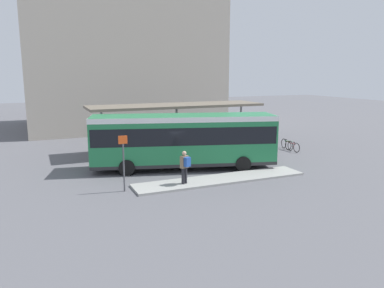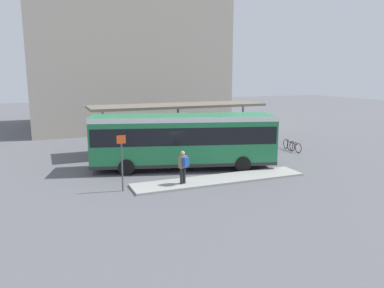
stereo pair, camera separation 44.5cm
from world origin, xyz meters
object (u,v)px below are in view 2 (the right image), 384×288
(city_bus, at_px, (184,138))
(potted_planter_near_shelter, at_px, (201,150))
(bicycle_red, at_px, (294,147))
(platform_sign, at_px, (122,160))
(pedestrian_waiting, at_px, (183,165))
(bicycle_green, at_px, (289,145))

(city_bus, height_order, potted_planter_near_shelter, city_bus)
(bicycle_red, height_order, platform_sign, platform_sign)
(pedestrian_waiting, bearing_deg, potted_planter_near_shelter, -55.31)
(potted_planter_near_shelter, distance_m, platform_sign, 8.47)
(pedestrian_waiting, relative_size, potted_planter_near_shelter, 1.56)
(platform_sign, bearing_deg, potted_planter_near_shelter, 39.06)
(potted_planter_near_shelter, relative_size, platform_sign, 0.40)
(potted_planter_near_shelter, bearing_deg, city_bus, -133.52)
(pedestrian_waiting, bearing_deg, platform_sign, 59.22)
(city_bus, distance_m, bicycle_red, 9.65)
(bicycle_green, bearing_deg, potted_planter_near_shelter, -81.39)
(potted_planter_near_shelter, xyz_separation_m, platform_sign, (-6.53, -5.30, 0.98))
(pedestrian_waiting, bearing_deg, bicycle_red, -89.05)
(bicycle_red, distance_m, bicycle_green, 0.73)
(bicycle_red, distance_m, platform_sign, 14.62)
(bicycle_red, xyz_separation_m, platform_sign, (-13.81, -4.63, 1.19))
(bicycle_green, bearing_deg, platform_sign, -60.74)
(city_bus, xyz_separation_m, bicycle_green, (9.46, 2.28, -1.54))
(platform_sign, bearing_deg, pedestrian_waiting, -6.74)
(potted_planter_near_shelter, bearing_deg, platform_sign, -140.94)
(potted_planter_near_shelter, bearing_deg, pedestrian_waiting, -121.28)
(pedestrian_waiting, distance_m, bicycle_red, 11.85)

